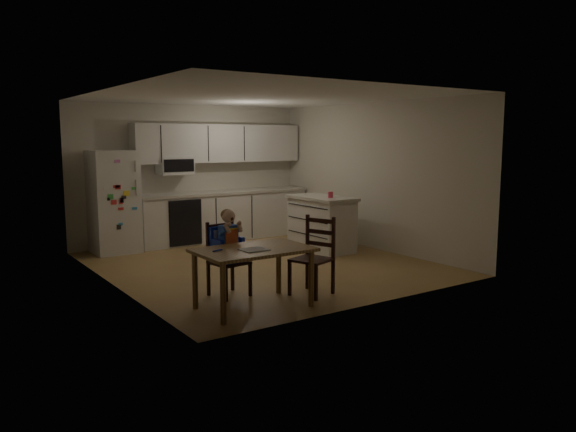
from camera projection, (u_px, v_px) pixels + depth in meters
The scene contains 10 objects.
room at pixel (245, 180), 8.75m from camera, with size 4.52×5.01×2.51m.
refrigerator at pixel (114, 202), 9.30m from camera, with size 0.72×0.70×1.70m, color silver.
kitchen_run at pixel (221, 193), 10.52m from camera, with size 3.37×0.62×2.15m.
kitchen_island at pixel (321, 223), 9.54m from camera, with size 0.65×1.25×0.92m.
red_cup at pixel (330, 195), 9.26m from camera, with size 0.08×0.08×0.10m, color #D32D49.
dining_table at pixel (253, 256), 6.25m from camera, with size 1.26×0.81×0.68m.
napkin at pixel (254, 250), 6.14m from camera, with size 0.28×0.24×0.01m, color #B9B9BE.
toddler_spoon at pixel (217, 250), 6.09m from camera, with size 0.02×0.02×0.12m, color #162CB3.
chair_booster at pixel (227, 243), 6.74m from camera, with size 0.45×0.45×1.06m.
chair_side at pixel (316, 250), 6.85m from camera, with size 0.54×0.54×0.95m.
Camera 1 is at (-4.39, -7.11, 1.89)m, focal length 35.00 mm.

